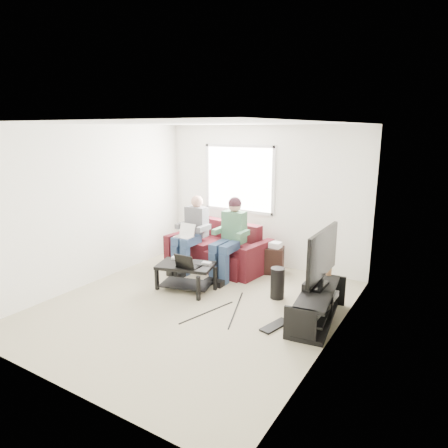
{
  "coord_description": "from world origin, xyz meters",
  "views": [
    {
      "loc": [
        3.2,
        -4.41,
        2.54
      ],
      "look_at": [
        0.16,
        0.6,
        1.13
      ],
      "focal_mm": 32.0,
      "sensor_mm": 36.0,
      "label": 1
    }
  ],
  "objects_px": {
    "sofa": "(219,251)",
    "tv": "(322,255)",
    "subwoofer": "(277,283)",
    "end_table": "(274,259)",
    "coffee_table": "(186,271)",
    "tv_stand": "(317,307)"
  },
  "relations": [
    {
      "from": "coffee_table",
      "to": "subwoofer",
      "type": "relative_size",
      "value": 2.03
    },
    {
      "from": "tv_stand",
      "to": "subwoofer",
      "type": "distance_m",
      "value": 0.87
    },
    {
      "from": "coffee_table",
      "to": "tv_stand",
      "type": "height_order",
      "value": "tv_stand"
    },
    {
      "from": "subwoofer",
      "to": "end_table",
      "type": "relative_size",
      "value": 0.84
    },
    {
      "from": "coffee_table",
      "to": "tv_stand",
      "type": "distance_m",
      "value": 2.15
    },
    {
      "from": "subwoofer",
      "to": "end_table",
      "type": "height_order",
      "value": "end_table"
    },
    {
      "from": "sofa",
      "to": "tv",
      "type": "height_order",
      "value": "tv"
    },
    {
      "from": "sofa",
      "to": "subwoofer",
      "type": "height_order",
      "value": "sofa"
    },
    {
      "from": "tv_stand",
      "to": "subwoofer",
      "type": "xyz_separation_m",
      "value": [
        -0.76,
        0.41,
        0.04
      ]
    },
    {
      "from": "coffee_table",
      "to": "tv",
      "type": "relative_size",
      "value": 0.89
    },
    {
      "from": "tv_stand",
      "to": "tv",
      "type": "height_order",
      "value": "tv"
    },
    {
      "from": "tv_stand",
      "to": "end_table",
      "type": "distance_m",
      "value": 1.88
    },
    {
      "from": "tv_stand",
      "to": "tv",
      "type": "bearing_deg",
      "value": 91.47
    },
    {
      "from": "end_table",
      "to": "tv_stand",
      "type": "bearing_deg",
      "value": -47.96
    },
    {
      "from": "subwoofer",
      "to": "end_table",
      "type": "distance_m",
      "value": 1.1
    },
    {
      "from": "coffee_table",
      "to": "subwoofer",
      "type": "height_order",
      "value": "subwoofer"
    },
    {
      "from": "sofa",
      "to": "subwoofer",
      "type": "xyz_separation_m",
      "value": [
        1.5,
        -0.73,
        -0.07
      ]
    },
    {
      "from": "tv_stand",
      "to": "subwoofer",
      "type": "bearing_deg",
      "value": 151.55
    },
    {
      "from": "tv_stand",
      "to": "tv",
      "type": "xyz_separation_m",
      "value": [
        -0.0,
        0.1,
        0.7
      ]
    },
    {
      "from": "tv",
      "to": "end_table",
      "type": "bearing_deg",
      "value": 134.12
    },
    {
      "from": "tv_stand",
      "to": "end_table",
      "type": "bearing_deg",
      "value": 132.04
    },
    {
      "from": "sofa",
      "to": "coffee_table",
      "type": "xyz_separation_m",
      "value": [
        0.11,
        -1.19,
        0.01
      ]
    }
  ]
}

